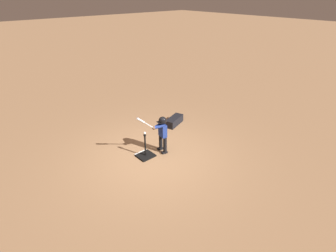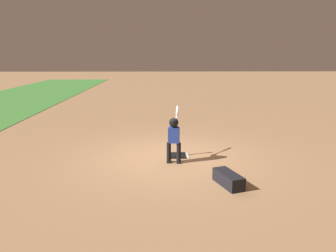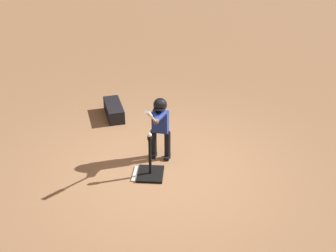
# 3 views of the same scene
# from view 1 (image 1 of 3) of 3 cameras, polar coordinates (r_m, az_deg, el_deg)

# --- Properties ---
(ground_plane) EXTENTS (90.00, 90.00, 0.00)m
(ground_plane) POSITION_cam_1_polar(r_m,az_deg,el_deg) (7.88, -3.29, -6.81)
(ground_plane) COLOR #99704C
(home_plate) EXTENTS (0.45, 0.45, 0.02)m
(home_plate) POSITION_cam_1_polar(r_m,az_deg,el_deg) (8.00, -5.21, -6.26)
(home_plate) COLOR white
(home_plate) RESTS_ON ground_plane
(batting_tee) EXTENTS (0.49, 0.44, 0.76)m
(batting_tee) POSITION_cam_1_polar(r_m,az_deg,el_deg) (7.90, -4.90, -6.00)
(batting_tee) COLOR black
(batting_tee) RESTS_ON ground_plane
(batter_child) EXTENTS (0.94, 0.38, 1.36)m
(batter_child) POSITION_cam_1_polar(r_m,az_deg,el_deg) (7.76, -1.39, -0.89)
(batter_child) COLOR black
(batter_child) RESTS_ON ground_plane
(baseball) EXTENTS (0.07, 0.07, 0.07)m
(baseball) POSITION_cam_1_polar(r_m,az_deg,el_deg) (7.54, -5.11, -1.56)
(baseball) COLOR white
(baseball) RESTS_ON batting_tee
(equipment_bag) EXTENTS (0.90, 0.57, 0.28)m
(equipment_bag) POSITION_cam_1_polar(r_m,az_deg,el_deg) (9.67, 1.38, 1.12)
(equipment_bag) COLOR black
(equipment_bag) RESTS_ON ground_plane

